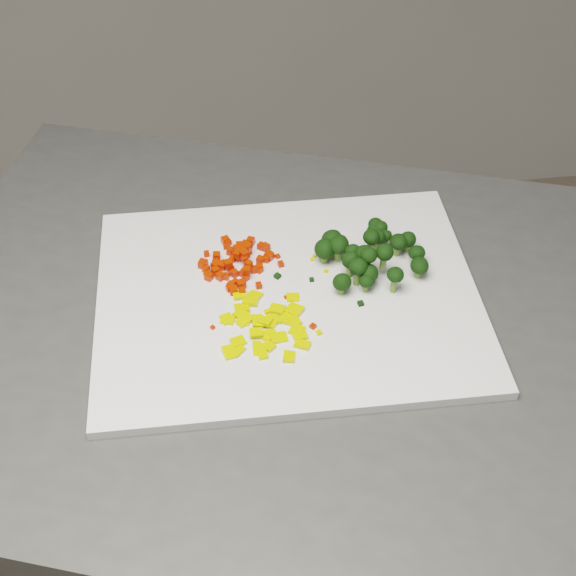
{
  "coord_description": "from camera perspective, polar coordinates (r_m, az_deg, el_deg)",
  "views": [
    {
      "loc": [
        -0.46,
        -0.04,
        1.59
      ],
      "look_at": [
        -0.38,
        0.64,
        0.92
      ],
      "focal_mm": 50.0,
      "sensor_mm": 36.0,
      "label": 1
    }
  ],
  "objects": [
    {
      "name": "pepper_chunk_24",
      "position": [
        0.96,
        -2.67,
        -0.88
      ],
      "size": [
        0.02,
        0.02,
        0.01
      ],
      "primitive_type": "cube",
      "rotation": [
        -0.09,
        0.12,
        1.3
      ],
      "color": "yellow",
      "rests_on": "pepper_pile"
    },
    {
      "name": "pepper_chunk_16",
      "position": [
        0.96,
        0.35,
        -0.67
      ],
      "size": [
        0.02,
        0.01,
        0.01
      ],
      "primitive_type": "cube",
      "rotation": [
        0.09,
        -0.1,
        1.52
      ],
      "color": "yellow",
      "rests_on": "pepper_pile"
    },
    {
      "name": "stray_bit_5",
      "position": [
        0.92,
        2.22,
        -3.18
      ],
      "size": [
        0.01,
        0.01,
        0.0
      ],
      "primitive_type": "cube",
      "rotation": [
        0.0,
        0.0,
        0.28
      ],
      "color": "yellow",
      "rests_on": "cutting_board"
    },
    {
      "name": "carrot_cube_6",
      "position": [
        0.99,
        -4.27,
        1.73
      ],
      "size": [
        0.01,
        0.01,
        0.01
      ],
      "primitive_type": "cube",
      "rotation": [
        0.0,
        0.0,
        0.23
      ],
      "color": "red",
      "rests_on": "carrot_pile"
    },
    {
      "name": "carrot_cube_57",
      "position": [
        1.03,
        -2.86,
        2.99
      ],
      "size": [
        0.01,
        0.01,
        0.01
      ],
      "primitive_type": "cube",
      "rotation": [
        0.0,
        0.0,
        0.67
      ],
      "color": "red",
      "rests_on": "carrot_pile"
    },
    {
      "name": "pepper_chunk_26",
      "position": [
        0.92,
        -0.66,
        -3.55
      ],
      "size": [
        0.02,
        0.02,
        0.01
      ],
      "primitive_type": "cube",
      "rotation": [
        0.13,
        0.15,
        0.17
      ],
      "color": "yellow",
      "rests_on": "pepper_pile"
    },
    {
      "name": "broccoli_floret_2",
      "position": [
        0.99,
        9.26,
        1.39
      ],
      "size": [
        0.03,
        0.03,
        0.03
      ],
      "primitive_type": null,
      "color": "black",
      "rests_on": "broccoli_pile"
    },
    {
      "name": "pepper_chunk_28",
      "position": [
        0.9,
        0.07,
        -4.89
      ],
      "size": [
        0.02,
        0.02,
        0.01
      ],
      "primitive_type": "cube",
      "rotation": [
        0.13,
        -0.09,
        2.93
      ],
      "color": "yellow",
      "rests_on": "pepper_pile"
    },
    {
      "name": "carrot_cube_8",
      "position": [
        0.99,
        -2.05,
        1.26
      ],
      "size": [
        0.01,
        0.01,
        0.01
      ],
      "primitive_type": "cube",
      "rotation": [
        0.0,
        0.0,
        2.26
      ],
      "color": "red",
      "rests_on": "carrot_pile"
    },
    {
      "name": "pepper_chunk_9",
      "position": [
        0.9,
        -4.17,
        -4.58
      ],
      "size": [
        0.02,
        0.02,
        0.01
      ],
      "primitive_type": "cube",
      "rotation": [
        0.09,
        -0.15,
        1.79
      ],
      "color": "yellow",
      "rests_on": "pepper_pile"
    },
    {
      "name": "carrot_cube_33",
      "position": [
        1.02,
        -4.18,
        2.54
      ],
      "size": [
        0.01,
        0.01,
        0.01
      ],
      "primitive_type": "cube",
      "rotation": [
        0.0,
        0.0,
        1.05
      ],
      "color": "red",
      "rests_on": "carrot_pile"
    },
    {
      "name": "carrot_cube_62",
      "position": [
        1.02,
        -3.64,
        2.64
      ],
      "size": [
        0.01,
        0.01,
        0.01
      ],
      "primitive_type": "cube",
      "rotation": [
        0.0,
        0.0,
        1.17
      ],
      "color": "red",
      "rests_on": "carrot_pile"
    },
    {
      "name": "pepper_chunk_22",
      "position": [
        0.95,
        -0.78,
        -1.51
      ],
      "size": [
        0.02,
        0.02,
        0.01
      ],
      "primitive_type": "cube",
      "rotation": [
        0.04,
        0.06,
        2.7
      ],
      "color": "yellow",
      "rests_on": "pepper_pile"
    },
    {
      "name": "carrot_cube_27",
      "position": [
        1.03,
        -2.68,
        3.34
      ],
      "size": [
        0.01,
        0.01,
        0.01
      ],
      "primitive_type": "cube",
      "rotation": [
        0.0,
        0.0,
        1.14
      ],
      "color": "red",
      "rests_on": "carrot_pile"
    },
    {
      "name": "pepper_chunk_17",
      "position": [
        0.96,
        -3.47,
        -0.48
      ],
      "size": [
        0.02,
        0.02,
        0.01
      ],
      "primitive_type": "cube",
      "rotation": [
        0.03,
        0.0,
        0.09
      ],
      "color": "yellow",
      "rests_on": "pepper_pile"
    },
    {
      "name": "broccoli_floret_5",
      "position": [
        1.03,
        6.89,
        3.45
      ],
      "size": [
        0.02,
        0.02,
        0.03
      ],
      "primitive_type": null,
      "color": "black",
      "rests_on": "broccoli_pile"
    },
    {
      "name": "broccoli_floret_14",
      "position": [
        0.98,
        4.43,
        1.64
      ],
      "size": [
        0.03,
        0.03,
        0.03
      ],
      "primitive_type": null,
      "color": "black",
      "rests_on": "broccoli_pile"
    },
    {
      "name": "pepper_pile",
      "position": [
        0.92,
        -1.84,
        -2.45
      ],
      "size": [
        0.12,
        0.12,
        0.02
      ],
      "primitive_type": null,
      "color": "yellow",
      "rests_on": "cutting_board"
    },
    {
      "name": "pepper_chunk_14",
      "position": [
        0.93,
        -3.19,
        -2.38
      ],
      "size": [
        0.02,
        0.01,
        0.01
      ],
      "primitive_type": "cube",
      "rotation": [
        -0.14,
        -0.13,
        2.9
      ],
      "color": "yellow",
      "rests_on": "pepper_pile"
    },
    {
      "name": "pepper_chunk_13",
      "position": [
        0.95,
        -3.3,
        -1.43
      ],
      "size": [
        0.02,
        0.02,
        0.01
      ],
      "primitive_type": "cube",
      "rotation": [
        0.06,
        0.14,
        1.65
      ],
      "color": "yellow",
      "rests_on": "pepper_pile"
    },
    {
      "name": "carrot_cube_41",
      "position": [
        0.97,
        -3.27,
        -0.23
      ],
      "size": [
        0.01,
        0.01,
        0.01
      ],
      "primitive_type": "cube",
      "rotation": [
        0.0,
        0.0,
        1.49
      ],
      "color": "red",
      "rests_on": "carrot_pile"
    },
    {
      "name": "carrot_cube_54",
      "position": [
        0.98,
        -2.95,
        1.24
      ],
      "size": [
        0.01,
        0.01,
        0.01
      ],
      "primitive_type": "cube",
      "rotation": [
        0.0,
        0.0,
        2.94
      ],
      "color": "red",
      "rests_on": "carrot_pile"
    },
    {
      "name": "broccoli_floret_24",
      "position": [
        0.97,
        5.56,
        0.29
      ],
      "size": [
        0.02,
        0.02,
        0.02
      ],
      "primitive_type": null,
      "color": "black",
      "rests_on": "broccoli_pile"
    },
    {
      "name": "broccoli_floret_3",
      "position": [
        1.01,
        5.89,
        3.41
      ],
      "size": [
        0.03,
        0.03,
        0.03
      ],
      "primitive_type": null,
      "color": "black",
      "rests_on": "broccoli_pile"
    },
    {
      "name": "stray_bit_13",
      "position": [
        1.0,
        -5.76,
        1.08
      ],
      "size": [
        0.01,
        0.01,
        0.01
      ],
      "primitive_type": "cube",
      "rotation": [
        0.0,
        0.0,
        2.38
      ],
      "color": "red",
      "rests_on": "cutting_board"
    },
    {
      "name": "broccoli_floret_13",
      "position": [
        0.97,
        4.95,
        1.12
      ],
      "size": [
        0.03,
        0.03,
        0.04
      ],
      "primitive_type": null,
      "color": "black",
      "rests_on": "broccoli_pile"
    },
    {
      "name": "broccoli_floret_12",
      "position": [
        0.97,
        5.72,
        0.83
      ],
      "size": [
        0.03,
        0.03,
        0.03
      ],
      "primitive_type": null,
      "color": "black",
      "rests_on": "broccoli_pile"
    },
    {
      "name": "carrot_cube_28",
      "position": [
        1.03,
        -4.43,
        2.97
      ],
      "size": [
        0.01,
        0.01,
        0.01
      ],
      "primitive_type": "cube",
      "rotation": [
        0.0,
        0.0,
        3.13
      ],
      "color": "red",
      "rests_on": "carrot_pile"
    },
    {
      "name": "stray_bit_10",
      "position": [
        0.94,
        -1.51,
        -1.71
      ],
      "size": [
        0.01,
        0.01,
        0.0
      ],
      "primitive_type": "cube",
      "rotation": [
        0.0,
        0.0,
        1.9
      ],
      "color": "yellow",
      "rests_on": "cutting_board"
    },
    {
      "name": "pepper_chunk_23",
      "position": [
        0.91,
        -3.57,
        -3.84
      ],
      "size": [
        0.02,
        0.02,
        0.01
      ],
      "primitive_type": "cube",
      "rotation": [
        0.1,
        -0.12,
        1.96
      ],
      "color": "yellow",
      "rests_on": "pepper_pile"
    },
    {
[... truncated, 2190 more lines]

